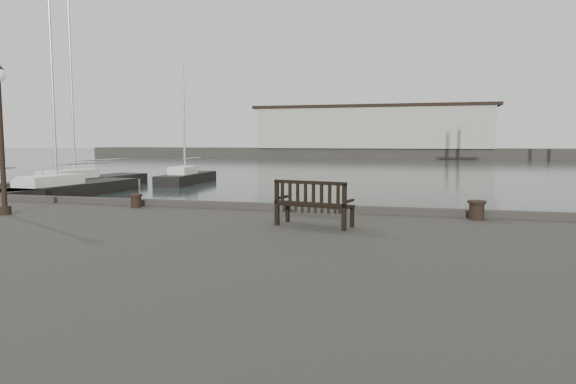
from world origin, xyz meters
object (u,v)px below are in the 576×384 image
Objects in this scene: bollard_left at (136,201)px; lamp_post at (0,118)px; yacht_b at (82,185)px; yacht_c at (64,193)px; yacht_d at (187,180)px; bollard_right at (477,210)px; bench at (314,212)px.

bollard_left is 0.10× the size of lamp_post.
yacht_b reaches higher than bollard_left.
yacht_d is at bearing 81.28° from yacht_c.
yacht_d is (-8.32, 27.51, -3.78)m from lamp_post.
bollard_right is 11.97m from lamp_post.
yacht_c is at bearing 133.94° from bollard_left.
bollard_left is 0.02× the size of yacht_b.
yacht_c is 11.66m from yacht_d.
yacht_c reaches higher than lamp_post.
yacht_c reaches higher than bench.
yacht_d is (2.77, 11.32, -0.01)m from yacht_c.
yacht_b reaches higher than yacht_c.
lamp_post reaches higher than bollard_left.
bench is 0.12× the size of yacht_c.
yacht_b is 5.69m from yacht_c.
yacht_b is 8.19m from yacht_d.
bench is 3.92× the size of bollard_right.
yacht_d is at bearing 56.13° from yacht_b.
bollard_right is 0.03× the size of yacht_b.
yacht_c is (-13.57, 14.08, -1.50)m from bollard_left.
bollard_left is 27.64m from yacht_d.
bench is 30.22m from yacht_b.
yacht_c is (2.55, -5.09, -0.00)m from yacht_b.
yacht_c reaches higher than yacht_d.
lamp_post is at bearing -169.35° from bollard_right.
bench reaches higher than bollard_right.
bench is 5.83m from bollard_left.
yacht_b is at bearing 130.04° from bollard_left.
yacht_c is at bearing 148.25° from bollard_right.
bollard_left is 0.03× the size of yacht_c.
bollard_left is at bearing 40.41° from lamp_post.
lamp_post is (-2.48, -2.11, 2.27)m from bollard_left.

